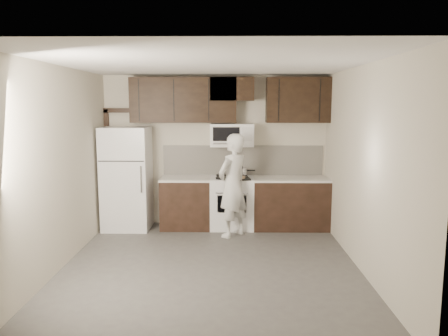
{
  "coord_description": "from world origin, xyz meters",
  "views": [
    {
      "loc": [
        0.26,
        -5.65,
        2.19
      ],
      "look_at": [
        0.17,
        0.9,
        1.23
      ],
      "focal_mm": 35.0,
      "sensor_mm": 36.0,
      "label": 1
    }
  ],
  "objects_px": {
    "refrigerator": "(127,178)",
    "person": "(233,186)",
    "stove": "(232,202)",
    "microwave": "(232,135)"
  },
  "relations": [
    {
      "from": "refrigerator",
      "to": "microwave",
      "type": "bearing_deg",
      "value": 5.15
    },
    {
      "from": "microwave",
      "to": "person",
      "type": "distance_m",
      "value": 1.01
    },
    {
      "from": "microwave",
      "to": "person",
      "type": "height_order",
      "value": "microwave"
    },
    {
      "from": "person",
      "to": "stove",
      "type": "bearing_deg",
      "value": -138.14
    },
    {
      "from": "microwave",
      "to": "person",
      "type": "bearing_deg",
      "value": -88.89
    },
    {
      "from": "refrigerator",
      "to": "person",
      "type": "xyz_separation_m",
      "value": [
        1.86,
        -0.45,
        -0.04
      ]
    },
    {
      "from": "stove",
      "to": "refrigerator",
      "type": "distance_m",
      "value": 1.9
    },
    {
      "from": "person",
      "to": "microwave",
      "type": "bearing_deg",
      "value": -138.37
    },
    {
      "from": "microwave",
      "to": "person",
      "type": "relative_size",
      "value": 0.44
    },
    {
      "from": "refrigerator",
      "to": "person",
      "type": "bearing_deg",
      "value": -13.71
    }
  ]
}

